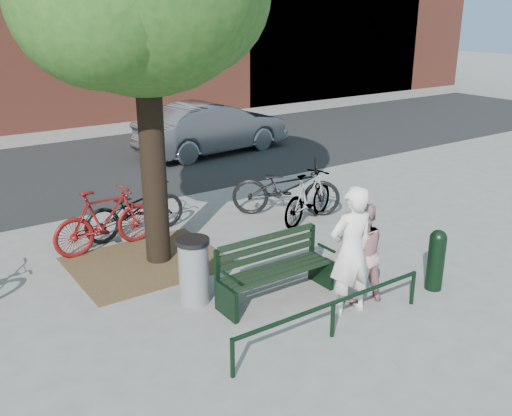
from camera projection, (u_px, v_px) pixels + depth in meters
ground at (276, 299)px, 8.21m from camera, size 90.00×90.00×0.00m
dirt_pit at (148, 262)px, 9.38m from camera, size 2.40×2.00×0.02m
road at (82, 169)px, 14.81m from camera, size 40.00×7.00×0.01m
park_bench at (273, 267)px, 8.12m from camera, size 1.74×0.54×0.97m
guard_railing at (333, 308)px, 7.15m from camera, size 3.06×0.06×0.51m
person_left at (351, 251)px, 7.59m from camera, size 0.72×0.53×1.81m
person_right at (360, 253)px, 7.95m from camera, size 0.80×0.68×1.47m
bollard at (436, 258)px, 8.36m from camera, size 0.25×0.25×0.94m
litter_bin at (194, 270)px, 7.99m from camera, size 0.47×0.47×0.96m
bicycle_b at (105, 220)px, 9.72m from camera, size 1.87×0.63×1.11m
bicycle_c at (135, 208)px, 10.37m from camera, size 2.00×0.79×1.03m
bicycle_d at (308, 197)px, 11.04m from camera, size 1.75×1.01×1.01m
bicycle_e at (286, 188)px, 11.39m from camera, size 2.17×1.93×1.14m
parked_car at (213, 128)px, 16.26m from camera, size 4.59×1.99×1.47m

